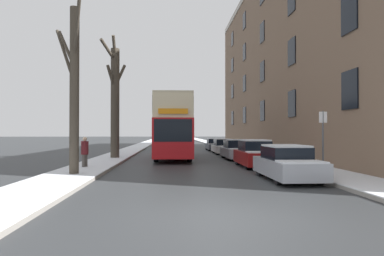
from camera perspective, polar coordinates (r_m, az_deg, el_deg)
The scene contains 15 objects.
ground_plane at distance 8.09m, azimuth 6.36°, elevation -14.52°, with size 320.00×320.00×0.00m, color #303335.
sidewalk_left at distance 60.92m, azimuth -7.50°, elevation -2.50°, with size 2.45×130.00×0.16m.
sidewalk_right at distance 61.16m, azimuth 3.09°, elevation -2.50°, with size 2.45×130.00×0.16m.
terrace_facade_right at distance 33.49m, azimuth 19.27°, elevation 11.18°, with size 9.10×42.75×17.66m.
bare_tree_left_0 at distance 15.70m, azimuth -19.08°, elevation 6.71°, with size 2.09×3.32×7.92m.
bare_tree_left_1 at distance 24.96m, azimuth -12.73°, elevation 4.60°, with size 1.48×2.82×8.67m.
double_decker_bus at distance 25.57m, azimuth -3.23°, elevation 0.54°, with size 2.55×10.64×4.45m.
parked_car_0 at distance 14.49m, azimuth 15.55°, elevation -5.75°, with size 1.79×4.28×1.42m.
parked_car_1 at distance 19.56m, azimuth 10.47°, elevation -4.34°, with size 1.72×4.09×1.53m.
parked_car_2 at distance 25.08m, azimuth 7.36°, elevation -3.66°, with size 1.73×4.53×1.43m.
parked_car_3 at distance 31.19m, azimuth 5.22°, elevation -3.15°, with size 1.69×4.53×1.36m.
parked_car_4 at distance 37.12m, azimuth 3.82°, elevation -2.81°, with size 1.76×4.09×1.29m.
oncoming_van at distance 42.49m, azimuth -4.15°, elevation -1.80°, with size 1.99×5.58×2.12m.
pedestrian_left_sidewalk at distance 18.57m, azimuth -17.44°, elevation -3.79°, with size 0.37×0.37×1.70m.
street_sign_post at distance 14.60m, azimuth 20.99°, elevation -2.03°, with size 0.32×0.07×2.79m.
Camera 1 is at (-1.34, -7.74, 1.92)m, focal length 32.00 mm.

